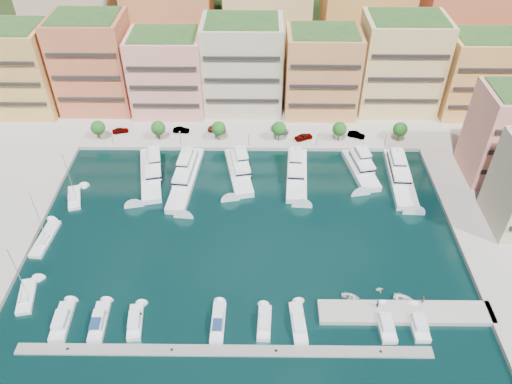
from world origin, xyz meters
TOP-DOWN VIEW (x-y plane):
  - ground at (0.00, 0.00)m, footprint 400.00×400.00m
  - north_quay at (0.00, 62.00)m, footprint 220.00×64.00m
  - hillside at (0.00, 110.00)m, footprint 240.00×40.00m
  - south_pontoon at (-3.00, -30.00)m, footprint 72.00×2.20m
  - finger_pier at (30.00, -22.00)m, footprint 32.00×5.00m
  - apartment_0 at (-66.00, 49.99)m, footprint 22.00×16.50m
  - apartment_1 at (-44.00, 51.99)m, footprint 20.00×16.50m
  - apartment_2 at (-23.00, 49.99)m, footprint 20.00×15.50m
  - apartment_3 at (-2.00, 51.99)m, footprint 22.00×16.50m
  - apartment_4 at (20.00, 49.99)m, footprint 20.00×15.50m
  - apartment_5 at (42.00, 51.99)m, footprint 22.00×16.50m
  - apartment_6 at (64.00, 49.99)m, footprint 20.00×15.50m
  - backblock_0 at (-55.00, 74.00)m, footprint 26.00×18.00m
  - backblock_1 at (-25.00, 74.00)m, footprint 26.00×18.00m
  - backblock_2 at (5.00, 74.00)m, footprint 26.00×18.00m
  - backblock_3 at (35.00, 74.00)m, footprint 26.00×18.00m
  - backblock_4 at (65.00, 74.00)m, footprint 26.00×18.00m
  - tree_0 at (-40.00, 33.50)m, footprint 3.80×3.80m
  - tree_1 at (-24.00, 33.50)m, footprint 3.80×3.80m
  - tree_2 at (-8.00, 33.50)m, footprint 3.80×3.80m
  - tree_3 at (8.00, 33.50)m, footprint 3.80×3.80m
  - tree_4 at (24.00, 33.50)m, footprint 3.80×3.80m
  - tree_5 at (40.00, 33.50)m, footprint 3.80×3.80m
  - lamppost_0 at (-36.00, 31.20)m, footprint 0.30×0.30m
  - lamppost_1 at (-18.00, 31.20)m, footprint 0.30×0.30m
  - lamppost_2 at (0.00, 31.20)m, footprint 0.30×0.30m
  - lamppost_3 at (18.00, 31.20)m, footprint 0.30×0.30m
  - lamppost_4 at (36.00, 31.20)m, footprint 0.30×0.30m
  - yacht_1 at (-23.96, 19.29)m, footprint 8.67×21.56m
  - yacht_2 at (-15.08, 17.84)m, footprint 6.78×24.67m
  - yacht_3 at (-2.24, 20.47)m, footprint 8.01×19.14m
  - yacht_4 at (12.15, 19.55)m, footprint 6.15×20.78m
  - yacht_5 at (28.23, 21.57)m, footprint 7.70×16.82m
  - yacht_6 at (37.36, 18.63)m, footprint 6.25×22.87m
  - cruiser_0 at (-32.61, -24.59)m, footprint 3.24×8.54m
  - cruiser_1 at (-25.88, -24.61)m, footprint 2.96×8.66m
  - cruiser_2 at (-19.34, -24.58)m, footprint 3.25×7.69m
  - cruiser_4 at (-4.35, -24.62)m, footprint 2.51×8.73m
  - cruiser_5 at (4.00, -24.58)m, footprint 2.75×7.42m
  - cruiser_6 at (10.12, -24.60)m, footprint 3.13×9.06m
  - cruiser_8 at (25.81, -24.59)m, footprint 2.95×7.93m
  - cruiser_9 at (31.75, -24.58)m, footprint 2.81×7.32m
  - sailboat_1 at (-42.76, -3.62)m, footprint 3.66×10.95m
  - sailboat_2 at (-40.46, 9.94)m, footprint 4.98×8.81m
  - sailboat_0 at (-41.17, -18.91)m, footprint 4.37×8.69m
  - tender_0 at (20.38, -18.36)m, footprint 3.92×3.16m
  - tender_1 at (26.18, -16.47)m, footprint 1.75×1.58m
  - tender_2 at (30.55, -19.00)m, footprint 5.29×4.64m
  - car_0 at (-35.33, 36.95)m, footprint 4.58×2.79m
  - car_1 at (-18.67, 37.23)m, footprint 4.46×1.68m
  - car_2 at (-8.85, 37.73)m, footprint 5.33×3.31m
  - car_3 at (8.45, 37.64)m, footprint 5.37×3.94m
  - car_4 at (14.78, 34.15)m, footprint 5.31×3.87m
  - car_5 at (29.05, 35.27)m, footprint 4.87×3.18m
  - person_0 at (24.80, -21.15)m, footprint 0.64×0.81m
  - person_1 at (33.33, -20.00)m, footprint 0.98×0.85m

SIDE VIEW (x-z plane):
  - ground at x=0.00m, z-range 0.00..0.00m
  - north_quay at x=0.00m, z-range -1.00..1.00m
  - hillside at x=0.00m, z-range -29.00..29.00m
  - south_pontoon at x=-3.00m, z-range -0.17..0.17m
  - finger_pier at x=30.00m, z-range -1.00..1.00m
  - sailboat_1 at x=-42.76m, z-range -6.30..6.90m
  - sailboat_0 at x=-41.17m, z-range -6.28..6.92m
  - sailboat_2 at x=-40.46m, z-range -6.28..6.92m
  - tender_0 at x=20.38m, z-range 0.00..0.72m
  - tender_1 at x=26.18m, z-range 0.00..0.81m
  - tender_2 at x=30.55m, z-range 0.00..0.91m
  - cruiser_6 at x=10.12m, z-range -0.73..1.82m
  - cruiser_0 at x=-32.61m, z-range -0.73..1.82m
  - cruiser_8 at x=25.81m, z-range -0.73..1.82m
  - cruiser_2 at x=-19.34m, z-range -0.73..1.82m
  - cruiser_5 at x=4.00m, z-range -0.73..1.82m
  - cruiser_9 at x=31.75m, z-range -0.73..1.82m
  - cruiser_4 at x=-4.35m, z-range -0.76..1.90m
  - cruiser_1 at x=-25.88m, z-range -0.76..1.90m
  - yacht_4 at x=12.15m, z-range -2.56..4.74m
  - yacht_1 at x=-23.96m, z-range -2.56..4.74m
  - yacht_6 at x=37.36m, z-range -2.44..4.86m
  - yacht_2 at x=-15.08m, z-range -2.44..4.86m
  - yacht_3 at x=-2.24m, z-range -2.44..4.86m
  - yacht_5 at x=28.23m, z-range -2.44..4.86m
  - car_2 at x=-8.85m, z-range 1.00..2.38m
  - car_3 at x=8.45m, z-range 1.00..2.44m
  - car_1 at x=-18.67m, z-range 1.00..2.45m
  - car_0 at x=-35.33m, z-range 1.00..2.46m
  - car_5 at x=29.05m, z-range 1.00..2.52m
  - car_4 at x=14.78m, z-range 1.00..2.68m
  - person_1 at x=33.33m, z-range 1.00..2.70m
  - person_0 at x=24.80m, z-range 1.00..2.95m
  - lamppost_0 at x=-36.00m, z-range 1.73..5.93m
  - lamppost_1 at x=-18.00m, z-range 1.73..5.93m
  - lamppost_2 at x=0.00m, z-range 1.73..5.93m
  - lamppost_3 at x=18.00m, z-range 1.73..5.93m
  - lamppost_4 at x=36.00m, z-range 1.73..5.93m
  - tree_0 at x=-40.00m, z-range 1.92..7.57m
  - tree_1 at x=-24.00m, z-range 1.92..7.57m
  - tree_2 at x=-8.00m, z-range 1.92..7.57m
  - tree_3 at x=8.00m, z-range 1.92..7.57m
  - tree_4 at x=24.00m, z-range 1.92..7.57m
  - tree_5 at x=40.00m, z-range 1.92..7.57m
  - apartment_2 at x=-23.00m, z-range 0.91..23.71m
  - apartment_6 at x=64.00m, z-range 0.91..23.71m
  - apartment_4 at x=20.00m, z-range 0.91..24.71m
  - apartment_0 at x=-66.00m, z-range 0.91..25.71m
  - apartment_3 at x=-2.00m, z-range 0.91..26.71m
  - apartment_5 at x=42.00m, z-range 0.91..27.71m
  - apartment_1 at x=-44.00m, z-range 0.91..27.71m
  - backblock_0 at x=-55.00m, z-range 1.00..31.00m
  - backblock_1 at x=-25.00m, z-range 1.00..31.00m
  - backblock_2 at x=5.00m, z-range 1.00..31.00m
  - backblock_3 at x=35.00m, z-range 1.00..31.00m
  - backblock_4 at x=65.00m, z-range 1.00..31.00m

